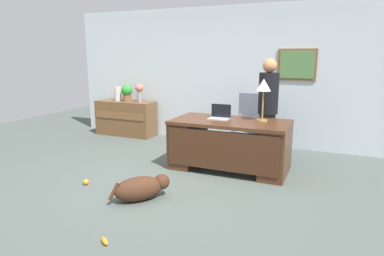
# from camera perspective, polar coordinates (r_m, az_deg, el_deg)

# --- Properties ---
(ground_plane) EXTENTS (12.00, 12.00, 0.00)m
(ground_plane) POSITION_cam_1_polar(r_m,az_deg,el_deg) (4.81, -3.54, -9.28)
(ground_plane) COLOR #4C5651
(back_wall) EXTENTS (7.00, 0.16, 2.70)m
(back_wall) POSITION_cam_1_polar(r_m,az_deg,el_deg) (6.90, 6.29, 8.74)
(back_wall) COLOR silver
(back_wall) RESTS_ON ground_plane
(desk) EXTENTS (1.78, 0.92, 0.77)m
(desk) POSITION_cam_1_polar(r_m,az_deg,el_deg) (5.29, 6.30, -2.55)
(desk) COLOR #4C2B19
(desk) RESTS_ON ground_plane
(credenza) EXTENTS (1.33, 0.50, 0.76)m
(credenza) POSITION_cam_1_polar(r_m,az_deg,el_deg) (7.70, -11.06, 1.65)
(credenza) COLOR brown
(credenza) RESTS_ON ground_plane
(armchair) EXTENTS (0.60, 0.59, 1.09)m
(armchair) POSITION_cam_1_polar(r_m,az_deg,el_deg) (6.17, 10.20, 0.09)
(armchair) COLOR slate
(armchair) RESTS_ON ground_plane
(person_standing) EXTENTS (0.32, 0.32, 1.71)m
(person_standing) POSITION_cam_1_polar(r_m,az_deg,el_deg) (5.68, 12.63, 3.04)
(person_standing) COLOR #262323
(person_standing) RESTS_ON ground_plane
(dog_lying) EXTENTS (0.62, 0.66, 0.30)m
(dog_lying) POSITION_cam_1_polar(r_m,az_deg,el_deg) (4.28, -8.50, -9.93)
(dog_lying) COLOR #472819
(dog_lying) RESTS_ON ground_plane
(laptop) EXTENTS (0.32, 0.22, 0.22)m
(laptop) POSITION_cam_1_polar(r_m,az_deg,el_deg) (5.35, 4.71, 2.16)
(laptop) COLOR #B2B5BA
(laptop) RESTS_ON desk
(desk_lamp) EXTENTS (0.22, 0.22, 0.64)m
(desk_lamp) POSITION_cam_1_polar(r_m,az_deg,el_deg) (5.18, 11.95, 6.65)
(desk_lamp) COLOR #9E8447
(desk_lamp) RESTS_ON desk
(vase_with_flowers) EXTENTS (0.17, 0.17, 0.39)m
(vase_with_flowers) POSITION_cam_1_polar(r_m,az_deg,el_deg) (7.41, -8.87, 6.27)
(vase_with_flowers) COLOR #9F9395
(vase_with_flowers) RESTS_ON credenza
(vase_empty) EXTENTS (0.16, 0.16, 0.31)m
(vase_empty) POSITION_cam_1_polar(r_m,az_deg,el_deg) (7.73, -12.33, 5.64)
(vase_empty) COLOR silver
(vase_empty) RESTS_ON credenza
(potted_plant) EXTENTS (0.24, 0.24, 0.36)m
(potted_plant) POSITION_cam_1_polar(r_m,az_deg,el_deg) (7.59, -10.92, 5.92)
(potted_plant) COLOR brown
(potted_plant) RESTS_ON credenza
(dog_toy_ball) EXTENTS (0.08, 0.08, 0.08)m
(dog_toy_ball) POSITION_cam_1_polar(r_m,az_deg,el_deg) (4.96, -17.43, -8.66)
(dog_toy_ball) COLOR orange
(dog_toy_ball) RESTS_ON ground_plane
(dog_toy_bone) EXTENTS (0.15, 0.13, 0.05)m
(dog_toy_bone) POSITION_cam_1_polar(r_m,az_deg,el_deg) (3.50, -14.50, -17.94)
(dog_toy_bone) COLOR orange
(dog_toy_bone) RESTS_ON ground_plane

